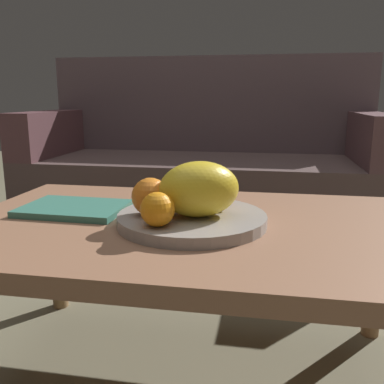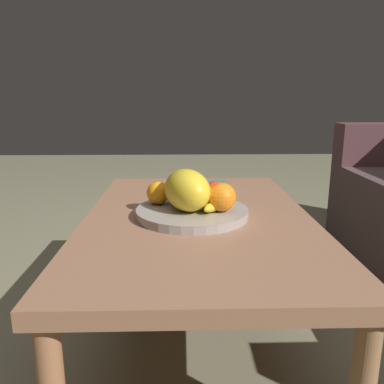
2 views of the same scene
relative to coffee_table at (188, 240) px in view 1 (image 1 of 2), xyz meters
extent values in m
plane|color=#777157|center=(0.00, 0.00, -0.37)|extent=(8.00, 8.00, 0.00)
cube|color=#96674B|center=(0.00, 0.00, 0.02)|extent=(1.07, 0.67, 0.04)
cylinder|color=olive|center=(-0.50, 0.30, -0.18)|extent=(0.05, 0.05, 0.37)
cylinder|color=#986C47|center=(0.50, 0.30, -0.18)|extent=(0.05, 0.05, 0.37)
cube|color=#4F3C3B|center=(-0.15, 1.13, -0.17)|extent=(1.70, 0.70, 0.40)
cube|color=#4E3D41|center=(-0.15, 1.41, 0.28)|extent=(1.70, 0.14, 0.50)
cube|color=brown|center=(-0.93, 1.13, 0.14)|extent=(0.14, 0.70, 0.22)
cube|color=#55383C|center=(0.63, 1.13, 0.14)|extent=(0.14, 0.70, 0.22)
cylinder|color=#9F968E|center=(0.01, -0.02, 0.06)|extent=(0.33, 0.33, 0.03)
ellipsoid|color=yellow|center=(0.03, -0.03, 0.13)|extent=(0.21, 0.18, 0.12)
sphere|color=orange|center=(-0.08, -0.04, 0.11)|extent=(0.08, 0.08, 0.08)
sphere|color=orange|center=(-0.04, -0.12, 0.10)|extent=(0.07, 0.07, 0.07)
sphere|color=orange|center=(0.04, 0.07, 0.11)|extent=(0.08, 0.08, 0.08)
sphere|color=red|center=(-0.04, 0.05, 0.10)|extent=(0.07, 0.07, 0.07)
ellipsoid|color=yellow|center=(0.00, 0.04, 0.09)|extent=(0.13, 0.13, 0.03)
ellipsoid|color=yellow|center=(0.03, 0.06, 0.09)|extent=(0.14, 0.11, 0.03)
ellipsoid|color=yellow|center=(0.02, 0.05, 0.11)|extent=(0.15, 0.11, 0.03)
cube|color=#3C7D6B|center=(-0.30, 0.04, 0.05)|extent=(0.26, 0.19, 0.02)
camera|label=1|loc=(0.17, -0.91, 0.33)|focal=39.56mm
camera|label=2|loc=(1.13, -0.05, 0.40)|focal=36.51mm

